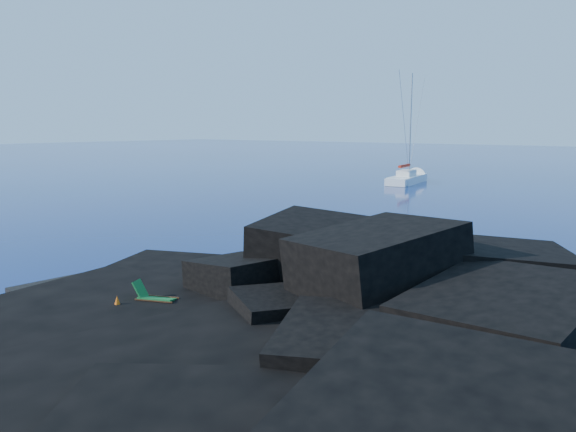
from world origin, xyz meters
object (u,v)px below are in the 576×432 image
at_px(sailboat, 407,183).
at_px(deck_chair, 157,293).
at_px(marker_cone, 117,304).
at_px(sunbather, 121,279).

height_order(sailboat, deck_chair, sailboat).
relative_size(deck_chair, marker_cone, 2.59).
bearing_deg(sailboat, sunbather, -86.68).
height_order(sunbather, marker_cone, marker_cone).
height_order(deck_chair, sunbather, deck_chair).
bearing_deg(marker_cone, sunbather, 141.95).
bearing_deg(sailboat, deck_chair, -82.99).
xyz_separation_m(sailboat, deck_chair, (14.11, -49.77, 0.86)).
xyz_separation_m(deck_chair, sunbather, (-3.65, 1.14, -0.35)).
relative_size(deck_chair, sunbather, 0.90).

